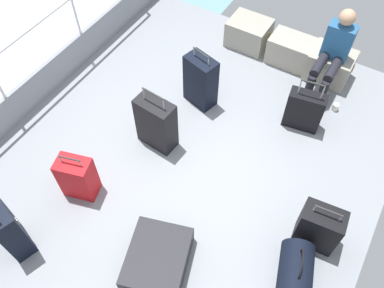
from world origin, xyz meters
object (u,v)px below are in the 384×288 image
Objects in this scene: suitcase_1 at (9,230)px; suitcase_3 at (319,227)px; cargo_crate_2 at (330,65)px; cargo_crate_0 at (249,33)px; suitcase_0 at (156,123)px; suitcase_5 at (158,260)px; cargo_crate_1 at (291,51)px; duffel_bag at (296,270)px; suitcase_6 at (78,177)px; suitcase_4 at (304,110)px; suitcase_2 at (201,81)px; paper_cup at (335,107)px; passenger_seated at (333,51)px.

suitcase_1 is 3.04m from suitcase_3.
cargo_crate_2 is at bearing 64.75° from suitcase_1.
suitcase_0 reaches higher than cargo_crate_0.
suitcase_5 is at bearing 22.49° from suitcase_1.
duffel_bag reaches higher than cargo_crate_1.
duffel_bag is (2.42, 0.31, -0.11)m from suitcase_6.
suitcase_4 is 1.28× the size of duffel_bag.
cargo_crate_2 is at bearing 61.02° from suitcase_6.
cargo_crate_0 is 1.37m from suitcase_2.
cargo_crate_1 is 0.87× the size of suitcase_4.
cargo_crate_2 is 0.94× the size of suitcase_6.
suitcase_4 reaches higher than cargo_crate_0.
cargo_crate_1 is at bearing 117.88° from suitcase_3.
suitcase_0 is 1.33× the size of suitcase_6.
cargo_crate_1 is 1.08× the size of cargo_crate_2.
suitcase_2 is 1.29× the size of suitcase_6.
suitcase_3 is 1.55m from suitcase_4.
suitcase_0 is 1.91m from suitcase_1.
paper_cup is (2.06, 2.63, -0.23)m from suitcase_6.
cargo_crate_1 is at bearing 69.65° from suitcase_6.
cargo_crate_2 is at bearing 119.98° from paper_cup.
cargo_crate_2 is 2.94m from duffel_bag.
paper_cup is (1.60, 0.76, -0.31)m from suitcase_2.
suitcase_6 is (-0.35, -1.01, -0.07)m from suitcase_0.
cargo_crate_1 is (0.69, -0.05, 0.00)m from cargo_crate_0.
suitcase_0 is at bearing -96.99° from suitcase_2.
suitcase_6 is (-2.45, -0.78, -0.00)m from suitcase_3.
suitcase_3 is 1.01× the size of suitcase_6.
suitcase_1 reaches higher than suitcase_5.
suitcase_2 is 8.36× the size of paper_cup.
cargo_crate_1 is at bearing 113.38° from duffel_bag.
suitcase_2 is at bearing -167.30° from suitcase_4.
duffel_bag is at bearing -66.62° from cargo_crate_1.
suitcase_2 reaches higher than cargo_crate_1.
paper_cup is at bearing 25.49° from suitcase_2.
suitcase_2 is at bearing -118.83° from cargo_crate_1.
passenger_seated is at bearing -11.23° from cargo_crate_0.
passenger_seated reaches higher than cargo_crate_0.
paper_cup is (0.31, -0.53, -0.16)m from cargo_crate_2.
cargo_crate_2 is 3.48m from suitcase_5.
cargo_crate_2 is 0.69× the size of suitcase_1.
suitcase_0 reaches higher than duffel_bag.
cargo_crate_2 is 2.49m from suitcase_3.
passenger_seated reaches higher than paper_cup.
cargo_crate_2 is 0.73× the size of suitcase_2.
suitcase_5 is 1.34m from duffel_bag.
suitcase_3 is (1.99, -1.09, -0.08)m from suitcase_2.
suitcase_4 is (0.58, -1.02, 0.07)m from cargo_crate_1.
cargo_crate_1 is at bearing 119.48° from suitcase_4.
suitcase_0 reaches higher than suitcase_5.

